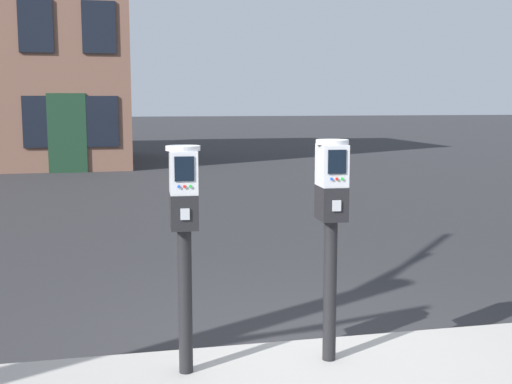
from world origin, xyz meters
name	(u,v)px	position (x,y,z in m)	size (l,w,h in m)	color
ground_plane	(304,369)	(0.00, 0.00, 0.00)	(160.00, 160.00, 0.00)	#28282B
parking_meter_near_kerb	(184,218)	(-0.86, -0.20, 1.15)	(0.23, 0.26, 1.47)	black
parking_meter_twin_adjacent	(331,210)	(0.11, -0.20, 1.17)	(0.23, 0.26, 1.50)	black
townhouse_grey_stucco	(18,0)	(-3.87, 17.32, 4.93)	(6.34, 6.91, 9.85)	brown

